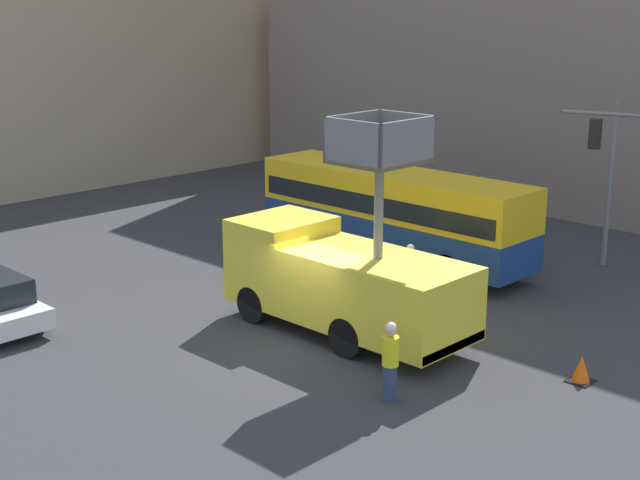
# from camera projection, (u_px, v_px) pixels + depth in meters

# --- Properties ---
(ground_plane) EXTENTS (120.00, 120.00, 0.00)m
(ground_plane) POSITION_uv_depth(u_px,v_px,m) (305.00, 344.00, 23.43)
(ground_plane) COLOR #333335
(building_backdrop_side) EXTENTS (10.00, 28.00, 15.95)m
(building_backdrop_side) POSITION_uv_depth(u_px,v_px,m) (559.00, 16.00, 40.24)
(building_backdrop_side) COLOR gray
(building_backdrop_side) RESTS_ON ground_plane
(utility_truck) EXTENTS (2.59, 7.13, 5.99)m
(utility_truck) POSITION_uv_depth(u_px,v_px,m) (343.00, 278.00, 23.78)
(utility_truck) COLOR yellow
(utility_truck) RESTS_ON ground_plane
(city_bus) EXTENTS (2.47, 10.25, 3.14)m
(city_bus) POSITION_uv_depth(u_px,v_px,m) (393.00, 208.00, 30.30)
(city_bus) COLOR navy
(city_bus) RESTS_ON ground_plane
(traffic_light_pole) EXTENTS (2.94, 2.69, 5.59)m
(traffic_light_pole) POSITION_uv_depth(u_px,v_px,m) (605.00, 160.00, 28.44)
(traffic_light_pole) COLOR slate
(traffic_light_pole) RESTS_ON ground_plane
(road_worker_near_truck) EXTENTS (0.38, 0.38, 1.88)m
(road_worker_near_truck) POSITION_uv_depth(u_px,v_px,m) (390.00, 362.00, 19.88)
(road_worker_near_truck) COLOR navy
(road_worker_near_truck) RESTS_ON ground_plane
(road_worker_directing) EXTENTS (0.38, 0.38, 1.82)m
(road_worker_directing) POSITION_uv_depth(u_px,v_px,m) (410.00, 274.00, 26.28)
(road_worker_directing) COLOR navy
(road_worker_directing) RESTS_ON ground_plane
(traffic_cone_near_truck) EXTENTS (0.57, 0.57, 0.65)m
(traffic_cone_near_truck) POSITION_uv_depth(u_px,v_px,m) (581.00, 370.00, 21.03)
(traffic_cone_near_truck) COLOR black
(traffic_cone_near_truck) RESTS_ON ground_plane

